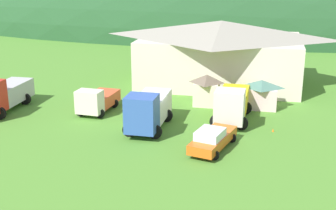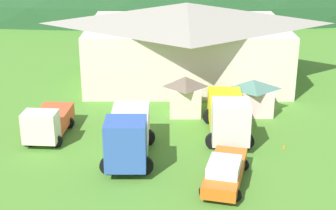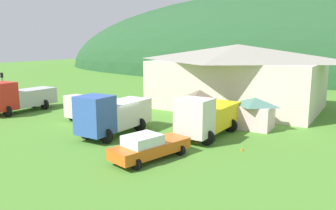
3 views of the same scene
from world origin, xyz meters
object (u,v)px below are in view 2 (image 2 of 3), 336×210
(light_truck_cream, at_px, (46,122))
(traffic_cone_mid_row, at_px, (230,149))
(play_shed_cream, at_px, (183,95))
(flatbed_truck_yellow, at_px, (226,114))
(service_pickup_orange, at_px, (223,171))
(play_shed_pink, at_px, (251,96))
(box_truck_blue, at_px, (127,134))
(depot_building, at_px, (185,41))
(traffic_cone_near_pickup, at_px, (282,148))

(light_truck_cream, relative_size, traffic_cone_mid_row, 8.24)
(play_shed_cream, bearing_deg, flatbed_truck_yellow, -57.17)
(play_shed_cream, bearing_deg, service_pickup_orange, -80.05)
(play_shed_pink, bearing_deg, box_truck_blue, -138.16)
(depot_building, xyz_separation_m, light_truck_cream, (-9.78, -13.04, -2.47))
(play_shed_pink, xyz_separation_m, service_pickup_orange, (-3.21, -10.95, -0.55))
(play_shed_cream, distance_m, box_truck_blue, 8.62)
(play_shed_pink, height_order, box_truck_blue, box_truck_blue)
(box_truck_blue, relative_size, traffic_cone_mid_row, 10.31)
(play_shed_pink, relative_size, light_truck_cream, 0.58)
(play_shed_cream, relative_size, traffic_cone_mid_row, 4.56)
(flatbed_truck_yellow, xyz_separation_m, traffic_cone_mid_row, (0.11, -1.98, -1.61))
(depot_building, distance_m, traffic_cone_near_pickup, 16.27)
(play_shed_cream, distance_m, service_pickup_orange, 11.02)
(service_pickup_orange, height_order, traffic_cone_mid_row, service_pickup_orange)
(light_truck_cream, bearing_deg, box_truck_blue, 63.95)
(depot_building, relative_size, light_truck_cream, 3.48)
(service_pickup_orange, distance_m, traffic_cone_mid_row, 4.78)
(box_truck_blue, relative_size, service_pickup_orange, 1.18)
(play_shed_pink, xyz_separation_m, box_truck_blue, (-8.82, -7.90, 0.34))
(play_shed_pink, bearing_deg, flatbed_truck_yellow, -118.47)
(play_shed_cream, height_order, box_truck_blue, box_truck_blue)
(play_shed_cream, bearing_deg, light_truck_cream, -154.65)
(flatbed_truck_yellow, bearing_deg, traffic_cone_mid_row, 4.67)
(box_truck_blue, xyz_separation_m, traffic_cone_mid_row, (6.56, 1.55, -1.72))
(traffic_cone_near_pickup, bearing_deg, depot_building, 111.84)
(light_truck_cream, xyz_separation_m, traffic_cone_mid_row, (12.27, -1.76, -1.14))
(play_shed_cream, height_order, light_truck_cream, play_shed_cream)
(light_truck_cream, xyz_separation_m, service_pickup_orange, (11.32, -6.37, -0.32))
(play_shed_cream, distance_m, play_shed_pink, 5.11)
(depot_building, height_order, flatbed_truck_yellow, depot_building)
(service_pickup_orange, xyz_separation_m, traffic_cone_near_pickup, (4.36, 4.69, -0.83))
(flatbed_truck_yellow, bearing_deg, light_truck_cream, -87.51)
(play_shed_cream, relative_size, box_truck_blue, 0.44)
(play_shed_cream, xyz_separation_m, play_shed_pink, (5.11, 0.12, -0.15))
(traffic_cone_mid_row, bearing_deg, play_shed_pink, 70.42)
(box_truck_blue, distance_m, traffic_cone_near_pickup, 10.25)
(play_shed_cream, relative_size, service_pickup_orange, 0.52)
(play_shed_cream, height_order, flatbed_truck_yellow, flatbed_truck_yellow)
(play_shed_pink, bearing_deg, light_truck_cream, -162.50)
(flatbed_truck_yellow, relative_size, service_pickup_orange, 1.25)
(depot_building, xyz_separation_m, traffic_cone_mid_row, (2.49, -14.81, -3.61))
(play_shed_pink, height_order, traffic_cone_near_pickup, play_shed_pink)
(flatbed_truck_yellow, bearing_deg, service_pickup_orange, -5.79)
(flatbed_truck_yellow, distance_m, traffic_cone_near_pickup, 4.31)
(light_truck_cream, relative_size, box_truck_blue, 0.80)
(play_shed_pink, distance_m, flatbed_truck_yellow, 4.97)
(light_truck_cream, bearing_deg, play_shed_cream, 119.46)
(depot_building, relative_size, flatbed_truck_yellow, 2.63)
(play_shed_cream, distance_m, light_truck_cream, 10.43)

